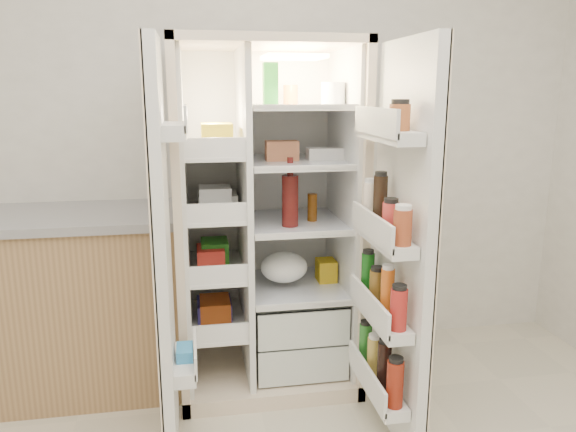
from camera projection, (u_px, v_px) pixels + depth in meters
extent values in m
cube|color=silver|center=(242.00, 127.00, 3.12)|extent=(4.00, 0.02, 2.70)
cube|color=beige|center=(258.00, 206.00, 3.16)|extent=(0.92, 0.04, 1.80)
cube|color=beige|center=(180.00, 223.00, 2.77)|extent=(0.04, 0.70, 1.80)
cube|color=beige|center=(347.00, 216.00, 2.92)|extent=(0.04, 0.70, 1.80)
cube|color=beige|center=(264.00, 43.00, 2.65)|extent=(0.92, 0.70, 0.04)
cube|color=beige|center=(267.00, 369.00, 3.04)|extent=(0.92, 0.70, 0.08)
cube|color=silver|center=(259.00, 204.00, 3.13)|extent=(0.84, 0.02, 1.68)
cube|color=silver|center=(186.00, 219.00, 2.77)|extent=(0.02, 0.62, 1.68)
cube|color=silver|center=(341.00, 212.00, 2.91)|extent=(0.02, 0.62, 1.68)
cube|color=silver|center=(245.00, 216.00, 2.82)|extent=(0.03, 0.62, 1.68)
cube|color=silver|center=(295.00, 344.00, 3.01)|extent=(0.47, 0.52, 0.19)
cube|color=silver|center=(295.00, 311.00, 2.97)|extent=(0.47, 0.52, 0.19)
cube|color=#FFD18C|center=(293.00, 57.00, 2.74)|extent=(0.30, 0.30, 0.02)
cube|color=white|center=(218.00, 321.00, 2.92)|extent=(0.28, 0.58, 0.02)
cube|color=white|center=(216.00, 267.00, 2.86)|extent=(0.28, 0.58, 0.02)
cube|color=white|center=(214.00, 212.00, 2.79)|extent=(0.28, 0.58, 0.02)
cube|color=white|center=(212.00, 153.00, 2.72)|extent=(0.28, 0.58, 0.02)
cube|color=white|center=(294.00, 286.00, 2.96)|extent=(0.49, 0.58, 0.01)
cube|color=white|center=(295.00, 222.00, 2.88)|extent=(0.49, 0.58, 0.01)
cube|color=white|center=(295.00, 161.00, 2.81)|extent=(0.49, 0.58, 0.02)
cube|color=white|center=(295.00, 106.00, 2.74)|extent=(0.49, 0.58, 0.02)
cube|color=#D2571D|center=(217.00, 310.00, 2.91)|extent=(0.16, 0.20, 0.10)
cube|color=#2B8825|center=(216.00, 255.00, 2.84)|extent=(0.14, 0.18, 0.12)
cube|color=white|center=(214.00, 203.00, 2.78)|extent=(0.20, 0.22, 0.07)
cube|color=gold|center=(212.00, 137.00, 2.71)|extent=(0.15, 0.16, 0.14)
cube|color=#332F8D|center=(217.00, 311.00, 2.91)|extent=(0.18, 0.20, 0.09)
cube|color=red|center=(216.00, 257.00, 2.84)|extent=(0.14, 0.18, 0.10)
cube|color=silver|center=(214.00, 198.00, 2.78)|extent=(0.16, 0.16, 0.12)
sphere|color=orange|center=(275.00, 363.00, 2.93)|extent=(0.07, 0.07, 0.07)
sphere|color=orange|center=(290.00, 358.00, 2.98)|extent=(0.07, 0.07, 0.07)
sphere|color=orange|center=(309.00, 360.00, 2.96)|extent=(0.07, 0.07, 0.07)
sphere|color=orange|center=(280.00, 351.00, 3.07)|extent=(0.07, 0.07, 0.07)
sphere|color=orange|center=(298.00, 351.00, 3.07)|extent=(0.07, 0.07, 0.07)
sphere|color=orange|center=(317.00, 353.00, 3.05)|extent=(0.07, 0.07, 0.07)
ellipsoid|color=#497727|center=(294.00, 307.00, 2.98)|extent=(0.26, 0.24, 0.11)
cylinder|color=#4F1311|center=(290.00, 201.00, 2.73)|extent=(0.08, 0.08, 0.26)
cylinder|color=#65330B|center=(312.00, 207.00, 2.85)|extent=(0.05, 0.05, 0.14)
cube|color=green|center=(270.00, 84.00, 2.59)|extent=(0.07, 0.07, 0.20)
cylinder|color=white|center=(333.00, 93.00, 2.72)|extent=(0.12, 0.12, 0.11)
cylinder|color=#AE6728|center=(291.00, 94.00, 2.84)|extent=(0.08, 0.08, 0.10)
cube|color=silver|center=(330.00, 153.00, 2.82)|extent=(0.24, 0.10, 0.06)
cube|color=#A96543|center=(282.00, 151.00, 2.77)|extent=(0.16, 0.09, 0.10)
ellipsoid|color=white|center=(284.00, 273.00, 2.90)|extent=(0.25, 0.23, 0.16)
cube|color=gold|center=(326.00, 270.00, 3.01)|extent=(0.10, 0.12, 0.12)
cube|color=silver|center=(163.00, 254.00, 2.23)|extent=(0.05, 0.40, 1.72)
cube|color=beige|center=(157.00, 254.00, 2.23)|extent=(0.01, 0.40, 1.72)
cube|color=silver|center=(185.00, 364.00, 2.36)|extent=(0.09, 0.32, 0.06)
cube|color=silver|center=(175.00, 131.00, 2.13)|extent=(0.09, 0.32, 0.06)
cube|color=#338CCC|center=(185.00, 358.00, 2.35)|extent=(0.07, 0.12, 0.10)
cube|color=silver|center=(402.00, 248.00, 2.32)|extent=(0.05, 0.58, 1.72)
cube|color=beige|center=(408.00, 248.00, 2.32)|extent=(0.01, 0.58, 1.72)
cube|color=silver|center=(378.00, 386.00, 2.45)|extent=(0.11, 0.50, 0.05)
cube|color=silver|center=(380.00, 315.00, 2.37)|extent=(0.11, 0.50, 0.05)
cube|color=silver|center=(384.00, 238.00, 2.29)|extent=(0.11, 0.50, 0.05)
cube|color=silver|center=(388.00, 135.00, 2.20)|extent=(0.11, 0.50, 0.05)
cylinder|color=maroon|center=(395.00, 384.00, 2.23)|extent=(0.07, 0.07, 0.20)
cylinder|color=black|center=(384.00, 366.00, 2.35)|extent=(0.06, 0.06, 0.22)
cylinder|color=gold|center=(374.00, 356.00, 2.48)|extent=(0.06, 0.06, 0.18)
cylinder|color=#277025|center=(365.00, 343.00, 2.60)|extent=(0.06, 0.06, 0.19)
cylinder|color=#A51F1B|center=(399.00, 309.00, 2.15)|extent=(0.07, 0.07, 0.17)
cylinder|color=#D35E18|center=(387.00, 293.00, 2.27)|extent=(0.06, 0.06, 0.21)
cylinder|color=brown|center=(377.00, 288.00, 2.40)|extent=(0.07, 0.07, 0.16)
cylinder|color=#145815|center=(368.00, 274.00, 2.52)|extent=(0.06, 0.06, 0.20)
cylinder|color=#943D20|center=(403.00, 227.00, 2.08)|extent=(0.07, 0.07, 0.14)
cylinder|color=#BF3631|center=(390.00, 220.00, 2.20)|extent=(0.07, 0.07, 0.14)
cylinder|color=black|center=(380.00, 202.00, 2.32)|extent=(0.06, 0.06, 0.23)
cylinder|color=#F3DFC8|center=(370.00, 202.00, 2.45)|extent=(0.06, 0.06, 0.18)
cylinder|color=#A35328|center=(400.00, 117.00, 2.06)|extent=(0.08, 0.08, 0.10)
cube|color=#9B784D|center=(57.00, 305.00, 2.87)|extent=(1.27, 0.66, 0.91)
cube|color=gray|center=(48.00, 217.00, 2.76)|extent=(1.31, 0.70, 0.04)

